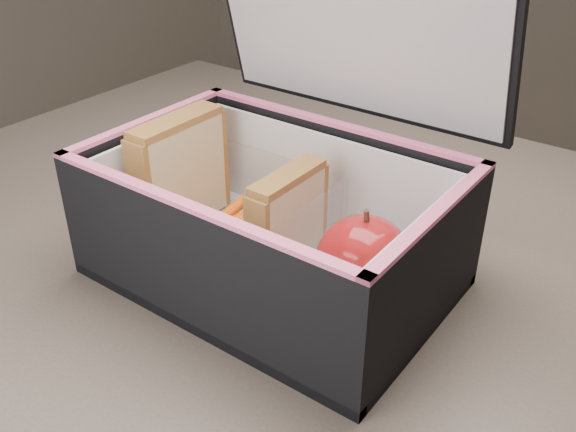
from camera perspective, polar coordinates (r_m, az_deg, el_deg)
name	(u,v)px	position (r m, az deg, el deg)	size (l,w,h in m)	color
kitchen_table	(365,347)	(0.67, 6.83, -11.48)	(1.20, 0.80, 0.75)	brown
lunch_bag	(275,212)	(0.57, -1.15, 0.36)	(0.31, 0.26, 0.31)	black
plastic_tub	(232,212)	(0.61, -4.99, 0.38)	(0.18, 0.13, 0.07)	white
sandwich_left	(180,172)	(0.64, -9.55, 3.88)	(0.03, 0.10, 0.11)	#D5BE81
sandwich_right	(288,221)	(0.56, -0.02, -0.43)	(0.02, 0.08, 0.09)	#D5BE81
carrot_sticks	(244,223)	(0.62, -3.97, -0.62)	(0.06, 0.16, 0.03)	orange
paper_napkin	(356,296)	(0.55, 6.09, -7.08)	(0.07, 0.08, 0.01)	white
red_apple	(364,259)	(0.53, 6.73, -3.79)	(0.08, 0.08, 0.08)	maroon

